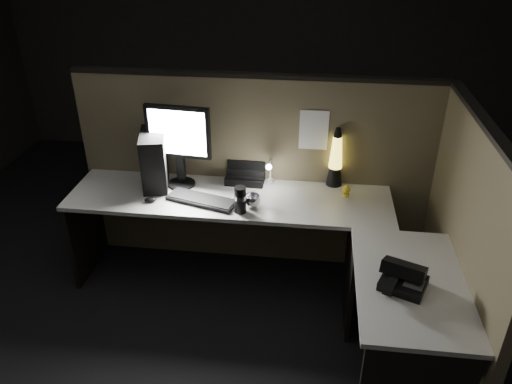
# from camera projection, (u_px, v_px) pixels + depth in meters

# --- Properties ---
(floor) EXTENTS (6.00, 6.00, 0.00)m
(floor) POSITION_uv_depth(u_px,v_px,m) (239.00, 335.00, 3.37)
(floor) COLOR black
(floor) RESTS_ON ground
(room_shell) EXTENTS (6.00, 6.00, 6.00)m
(room_shell) POSITION_uv_depth(u_px,v_px,m) (233.00, 106.00, 2.58)
(room_shell) COLOR silver
(room_shell) RESTS_ON ground
(partition_back) EXTENTS (2.66, 0.06, 1.50)m
(partition_back) POSITION_uv_depth(u_px,v_px,m) (256.00, 174.00, 3.81)
(partition_back) COLOR brown
(partition_back) RESTS_ON ground
(partition_right) EXTENTS (0.06, 1.66, 1.50)m
(partition_right) POSITION_uv_depth(u_px,v_px,m) (461.00, 250.00, 2.95)
(partition_right) COLOR brown
(partition_right) RESTS_ON ground
(desk) EXTENTS (2.60, 1.60, 0.73)m
(desk) POSITION_uv_depth(u_px,v_px,m) (270.00, 245.00, 3.28)
(desk) COLOR beige
(desk) RESTS_ON ground
(pc_tower) EXTENTS (0.26, 0.41, 0.40)m
(pc_tower) POSITION_uv_depth(u_px,v_px,m) (154.00, 159.00, 3.62)
(pc_tower) COLOR black
(pc_tower) RESTS_ON desk
(monitor) EXTENTS (0.47, 0.20, 0.61)m
(monitor) POSITION_uv_depth(u_px,v_px,m) (178.00, 138.00, 3.54)
(monitor) COLOR black
(monitor) RESTS_ON desk
(keyboard) EXTENTS (0.52, 0.30, 0.02)m
(keyboard) POSITION_uv_depth(u_px,v_px,m) (202.00, 200.00, 3.48)
(keyboard) COLOR black
(keyboard) RESTS_ON desk
(mouse) EXTENTS (0.10, 0.08, 0.03)m
(mouse) POSITION_uv_depth(u_px,v_px,m) (150.00, 200.00, 3.48)
(mouse) COLOR black
(mouse) RESTS_ON desk
(clip_lamp) EXTENTS (0.04, 0.17, 0.22)m
(clip_lamp) POSITION_uv_depth(u_px,v_px,m) (270.00, 171.00, 3.61)
(clip_lamp) COLOR silver
(clip_lamp) RESTS_ON desk
(organizer) EXTENTS (0.29, 0.26, 0.22)m
(organizer) POSITION_uv_depth(u_px,v_px,m) (246.00, 173.00, 3.76)
(organizer) COLOR black
(organizer) RESTS_ON desk
(lava_lamp) EXTENTS (0.12, 0.12, 0.45)m
(lava_lamp) POSITION_uv_depth(u_px,v_px,m) (336.00, 162.00, 3.62)
(lava_lamp) COLOR black
(lava_lamp) RESTS_ON desk
(travel_mug) EXTENTS (0.08, 0.08, 0.19)m
(travel_mug) POSITION_uv_depth(u_px,v_px,m) (240.00, 200.00, 3.32)
(travel_mug) COLOR black
(travel_mug) RESTS_ON desk
(steel_mug) EXTENTS (0.12, 0.12, 0.09)m
(steel_mug) POSITION_uv_depth(u_px,v_px,m) (252.00, 201.00, 3.41)
(steel_mug) COLOR silver
(steel_mug) RESTS_ON desk
(figurine) EXTENTS (0.06, 0.06, 0.06)m
(figurine) POSITION_uv_depth(u_px,v_px,m) (346.00, 189.00, 3.53)
(figurine) COLOR yellow
(figurine) RESTS_ON desk
(pinned_paper) EXTENTS (0.21, 0.00, 0.29)m
(pinned_paper) POSITION_uv_depth(u_px,v_px,m) (314.00, 130.00, 3.54)
(pinned_paper) COLOR white
(pinned_paper) RESTS_ON partition_back
(desk_phone) EXTENTS (0.29, 0.29, 0.14)m
(desk_phone) POSITION_uv_depth(u_px,v_px,m) (403.00, 277.00, 2.67)
(desk_phone) COLOR black
(desk_phone) RESTS_ON desk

